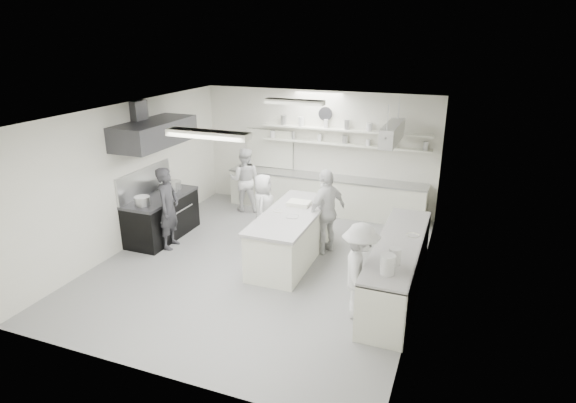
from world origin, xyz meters
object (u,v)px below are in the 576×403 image
(back_counter, at_px, (324,195))
(cook_stove, at_px, (168,208))
(cook_back, at_px, (245,180))
(stove, at_px, (162,218))
(prep_island, at_px, (291,237))
(right_counter, at_px, (397,269))

(back_counter, bearing_deg, cook_stove, -127.40)
(cook_stove, bearing_deg, cook_back, -20.66)
(stove, relative_size, cook_back, 1.11)
(prep_island, xyz_separation_m, cook_stove, (-2.59, -0.40, 0.40))
(cook_stove, relative_size, cook_back, 1.07)
(back_counter, bearing_deg, right_counter, -55.35)
(right_counter, xyz_separation_m, prep_island, (-2.19, 0.62, 0.00))
(cook_back, bearing_deg, prep_island, 119.23)
(stove, height_order, right_counter, right_counter)
(right_counter, bearing_deg, cook_back, 146.88)
(back_counter, distance_m, prep_island, 2.78)
(prep_island, bearing_deg, cook_back, 133.39)
(back_counter, height_order, cook_stove, cook_stove)
(stove, bearing_deg, cook_stove, -38.99)
(cook_stove, height_order, cook_back, cook_stove)
(stove, bearing_deg, back_counter, 43.99)
(stove, distance_m, cook_back, 2.42)
(stove, height_order, cook_stove, cook_stove)
(back_counter, height_order, right_counter, right_counter)
(back_counter, bearing_deg, prep_island, -86.75)
(back_counter, relative_size, right_counter, 1.52)
(cook_stove, distance_m, cook_back, 2.61)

